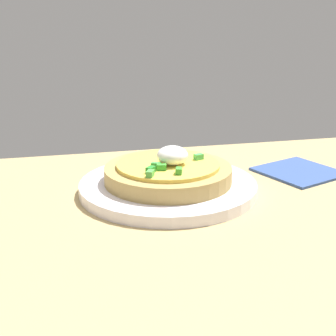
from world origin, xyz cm
name	(u,v)px	position (x,y,z in cm)	size (l,w,h in cm)	color
dining_table	(138,239)	(0.00, 0.00, 1.21)	(95.95, 66.93, 2.42)	tan
plate	(168,187)	(-6.21, -11.24, 3.20)	(24.83, 24.83, 1.55)	white
pizza	(168,172)	(-6.24, -11.19, 5.42)	(17.80, 17.80, 5.29)	tan
napkin	(299,172)	(-28.31, -14.71, 2.62)	(11.15, 11.15, 0.40)	#324C89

